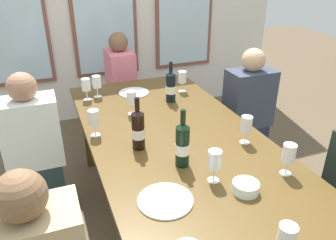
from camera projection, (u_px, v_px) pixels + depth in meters
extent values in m
plane|color=brown|center=(179.00, 232.00, 2.38)|extent=(12.00, 12.00, 0.00)
cube|color=#523B1A|center=(180.00, 144.00, 2.07)|extent=(1.06, 2.36, 0.04)
cube|color=#523B1A|center=(87.00, 131.00, 3.00)|extent=(0.07, 0.07, 0.70)
cube|color=#523B1A|center=(177.00, 116.00, 3.28)|extent=(0.07, 0.07, 0.70)
cylinder|color=white|center=(165.00, 200.00, 1.55)|extent=(0.26, 0.26, 0.01)
cylinder|color=white|center=(134.00, 93.00, 2.77)|extent=(0.24, 0.24, 0.01)
cylinder|color=black|center=(182.00, 147.00, 1.78)|extent=(0.08, 0.07, 0.23)
cone|color=black|center=(183.00, 125.00, 1.72)|extent=(0.08, 0.07, 0.02)
cylinder|color=black|center=(183.00, 117.00, 1.70)|extent=(0.03, 0.03, 0.08)
cylinder|color=white|center=(182.00, 148.00, 1.78)|extent=(0.08, 0.08, 0.06)
cylinder|color=black|center=(171.00, 88.00, 2.58)|extent=(0.08, 0.07, 0.22)
cone|color=black|center=(171.00, 73.00, 2.52)|extent=(0.08, 0.07, 0.02)
cylinder|color=black|center=(171.00, 67.00, 2.50)|extent=(0.03, 0.03, 0.08)
cylinder|color=white|center=(171.00, 89.00, 2.58)|extent=(0.08, 0.08, 0.06)
cylinder|color=black|center=(138.00, 131.00, 1.94)|extent=(0.07, 0.07, 0.22)
cone|color=black|center=(137.00, 112.00, 1.88)|extent=(0.07, 0.07, 0.02)
cylinder|color=black|center=(137.00, 104.00, 1.86)|extent=(0.03, 0.03, 0.08)
cylinder|color=silver|center=(138.00, 133.00, 1.94)|extent=(0.08, 0.08, 0.06)
cylinder|color=white|center=(246.00, 187.00, 1.61)|extent=(0.13, 0.13, 0.05)
cylinder|color=white|center=(132.00, 114.00, 2.41)|extent=(0.06, 0.06, 0.00)
cylinder|color=white|center=(132.00, 109.00, 2.39)|extent=(0.01, 0.01, 0.07)
cylinder|color=white|center=(131.00, 98.00, 2.36)|extent=(0.07, 0.07, 0.09)
cylinder|color=white|center=(244.00, 142.00, 2.04)|extent=(0.06, 0.06, 0.00)
cylinder|color=white|center=(245.00, 136.00, 2.03)|extent=(0.01, 0.01, 0.07)
cylinder|color=white|center=(246.00, 124.00, 1.99)|extent=(0.07, 0.07, 0.09)
cylinder|color=beige|center=(246.00, 129.00, 2.00)|extent=(0.06, 0.06, 0.02)
cylinder|color=white|center=(285.00, 173.00, 1.75)|extent=(0.06, 0.06, 0.00)
cylinder|color=white|center=(286.00, 167.00, 1.74)|extent=(0.01, 0.01, 0.07)
cylinder|color=white|center=(289.00, 153.00, 1.70)|extent=(0.07, 0.07, 0.09)
cylinder|color=beige|center=(288.00, 158.00, 1.71)|extent=(0.06, 0.06, 0.02)
cylinder|color=white|center=(213.00, 180.00, 1.70)|extent=(0.06, 0.06, 0.00)
cylinder|color=white|center=(214.00, 174.00, 1.68)|extent=(0.01, 0.01, 0.07)
cylinder|color=white|center=(215.00, 159.00, 1.64)|extent=(0.07, 0.07, 0.09)
cylinder|color=#590C19|center=(215.00, 165.00, 1.66)|extent=(0.06, 0.06, 0.03)
cylinder|color=white|center=(288.00, 236.00, 1.19)|extent=(0.07, 0.07, 0.09)
cylinder|color=white|center=(98.00, 96.00, 2.71)|extent=(0.06, 0.06, 0.00)
cylinder|color=white|center=(98.00, 92.00, 2.69)|extent=(0.01, 0.01, 0.07)
cylinder|color=white|center=(97.00, 82.00, 2.65)|extent=(0.07, 0.07, 0.09)
cylinder|color=maroon|center=(97.00, 85.00, 2.66)|extent=(0.06, 0.06, 0.04)
cylinder|color=white|center=(88.00, 99.00, 2.65)|extent=(0.06, 0.06, 0.00)
cylinder|color=white|center=(87.00, 95.00, 2.63)|extent=(0.01, 0.01, 0.07)
cylinder|color=white|center=(86.00, 85.00, 2.59)|extent=(0.07, 0.07, 0.09)
cylinder|color=white|center=(96.00, 135.00, 2.12)|extent=(0.06, 0.06, 0.00)
cylinder|color=white|center=(95.00, 129.00, 2.11)|extent=(0.01, 0.01, 0.07)
cylinder|color=white|center=(94.00, 117.00, 2.07)|extent=(0.07, 0.07, 0.09)
cylinder|color=maroon|center=(94.00, 121.00, 2.08)|extent=(0.06, 0.06, 0.04)
cylinder|color=white|center=(182.00, 91.00, 2.81)|extent=(0.06, 0.06, 0.00)
cylinder|color=white|center=(182.00, 87.00, 2.79)|extent=(0.01, 0.01, 0.07)
cylinder|color=white|center=(182.00, 77.00, 2.75)|extent=(0.07, 0.07, 0.09)
cylinder|color=maroon|center=(182.00, 80.00, 2.77)|extent=(0.06, 0.06, 0.04)
sphere|color=brown|center=(20.00, 196.00, 1.16)|extent=(0.19, 0.19, 0.19)
cube|color=#243437|center=(42.00, 188.00, 2.47)|extent=(0.32, 0.24, 0.45)
cube|color=silver|center=(31.00, 132.00, 2.27)|extent=(0.38, 0.24, 0.48)
sphere|color=#9A6D53|center=(22.00, 87.00, 2.12)|extent=(0.19, 0.19, 0.19)
cube|color=#212443|center=(244.00, 146.00, 3.02)|extent=(0.32, 0.24, 0.45)
cube|color=#353D4F|center=(249.00, 98.00, 2.81)|extent=(0.38, 0.24, 0.48)
sphere|color=tan|center=(253.00, 60.00, 2.67)|extent=(0.19, 0.19, 0.19)
cube|color=#363039|center=(123.00, 116.00, 3.57)|extent=(0.24, 0.32, 0.45)
cube|color=pink|center=(120.00, 75.00, 3.36)|extent=(0.24, 0.38, 0.48)
sphere|color=brown|center=(118.00, 42.00, 3.22)|extent=(0.19, 0.19, 0.19)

